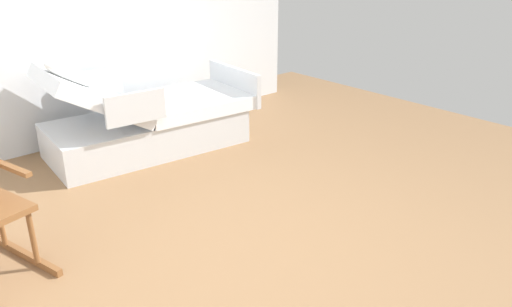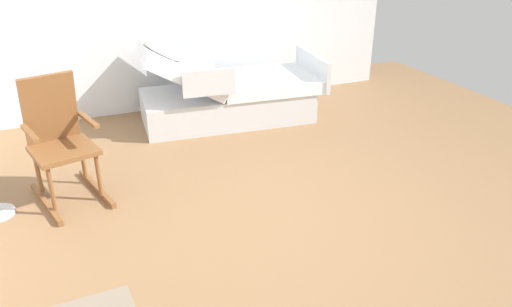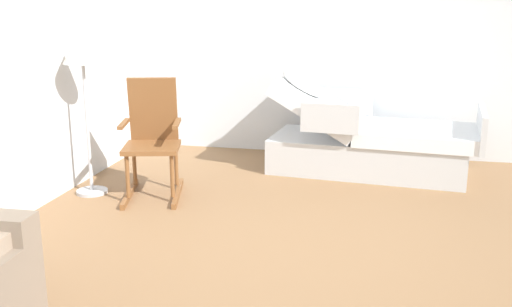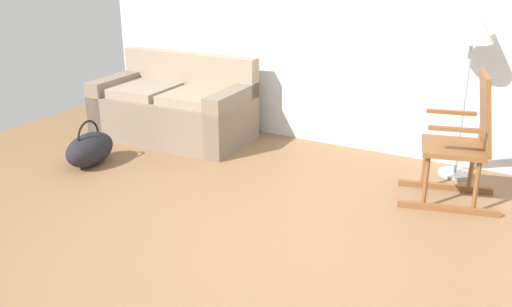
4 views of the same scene
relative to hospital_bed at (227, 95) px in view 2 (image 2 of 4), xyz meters
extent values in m
plane|color=olive|center=(-2.25, 0.16, -0.31)|extent=(7.30, 7.30, 0.00)
cube|color=silver|center=(0.00, 0.01, -0.13)|extent=(1.05, 2.01, 0.35)
cube|color=white|center=(-0.04, -0.46, 0.11)|extent=(1.02, 1.23, 0.14)
cube|color=white|center=(0.05, 0.52, 0.35)|extent=(0.99, 0.97, 0.59)
ellipsoid|color=white|center=(0.06, 0.69, 0.58)|extent=(0.38, 0.52, 0.36)
cube|color=silver|center=(-0.47, 0.36, 0.32)|extent=(0.09, 0.56, 0.28)
cube|color=silver|center=(0.53, 0.26, 0.32)|extent=(0.09, 0.56, 0.28)
cube|color=silver|center=(-0.10, -1.06, 0.22)|extent=(0.95, 0.14, 0.36)
cylinder|color=black|center=(-0.28, 0.84, -0.26)|extent=(0.10, 0.10, 0.10)
cylinder|color=black|center=(0.43, 0.77, -0.26)|extent=(0.10, 0.10, 0.10)
cylinder|color=black|center=(-0.43, -0.75, -0.26)|extent=(0.10, 0.10, 0.10)
cylinder|color=black|center=(0.29, -0.82, -0.26)|extent=(0.10, 0.10, 0.10)
cube|color=brown|center=(-1.27, 2.06, -0.28)|extent=(0.75, 0.23, 0.05)
cube|color=brown|center=(-1.17, 1.64, -0.28)|extent=(0.75, 0.23, 0.05)
cylinder|color=brown|center=(-1.35, 1.62, -0.06)|extent=(0.04, 0.04, 0.40)
cylinder|color=brown|center=(-1.45, 1.99, -0.06)|extent=(0.04, 0.04, 0.40)
cylinder|color=brown|center=(-0.99, 1.71, -0.06)|extent=(0.04, 0.04, 0.40)
cylinder|color=brown|center=(-1.09, 2.08, -0.06)|extent=(0.04, 0.04, 0.40)
cube|color=brown|center=(-1.22, 1.85, 0.14)|extent=(0.57, 0.58, 0.04)
cube|color=brown|center=(-1.03, 1.90, 0.44)|extent=(0.22, 0.45, 0.60)
cube|color=brown|center=(-1.18, 1.63, 0.36)|extent=(0.39, 0.14, 0.03)
cube|color=brown|center=(-1.30, 2.07, 0.36)|extent=(0.39, 0.14, 0.03)
camera|label=1|loc=(-4.38, 2.39, 1.68)|focal=35.59mm
camera|label=2|loc=(-5.21, 1.83, 1.86)|focal=34.86mm
camera|label=3|loc=(-5.99, -0.14, 1.40)|focal=41.66mm
camera|label=4|loc=(-0.57, -2.50, 1.63)|focal=39.54mm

